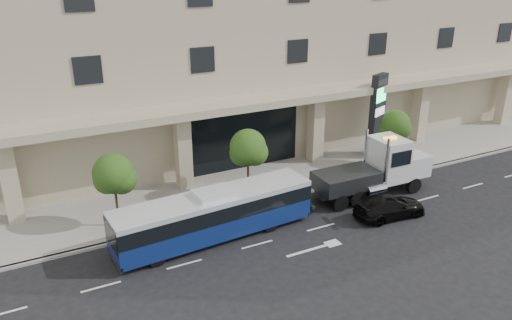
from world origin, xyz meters
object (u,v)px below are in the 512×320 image
(tow_truck, at_px, (377,169))
(signage_pylon, at_px, (377,115))
(city_bus, at_px, (214,214))
(black_sedan, at_px, (390,207))

(tow_truck, bearing_deg, signage_pylon, 52.80)
(city_bus, xyz_separation_m, tow_truck, (11.18, 0.37, 0.26))
(tow_truck, bearing_deg, city_bus, -176.88)
(tow_truck, relative_size, black_sedan, 2.05)
(black_sedan, bearing_deg, city_bus, 80.72)
(city_bus, bearing_deg, black_sedan, -17.66)
(tow_truck, distance_m, signage_pylon, 6.67)
(signage_pylon, bearing_deg, city_bus, 177.04)
(tow_truck, relative_size, signage_pylon, 1.44)
(tow_truck, height_order, black_sedan, tow_truck)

